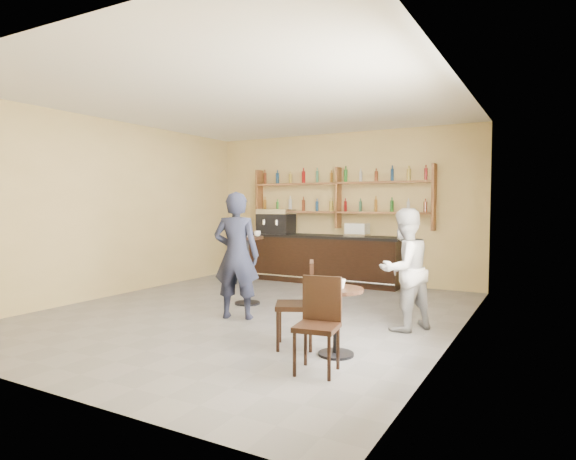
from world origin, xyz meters
The scene contains 23 objects.
floor centered at (0.00, 0.00, 0.00)m, with size 7.00×7.00×0.00m, color slate.
ceiling centered at (0.00, 0.00, 3.20)m, with size 7.00×7.00×0.00m, color white.
wall_back centered at (0.00, 3.50, 1.60)m, with size 7.00×7.00×0.00m, color tan.
wall_front centered at (0.00, -3.50, 1.60)m, with size 7.00×7.00×0.00m, color tan.
wall_left centered at (-3.00, 0.00, 1.60)m, with size 7.00×7.00×0.00m, color tan.
wall_right centered at (3.00, 0.00, 1.60)m, with size 7.00×7.00×0.00m, color tan.
window_pane centered at (2.99, -1.20, 1.70)m, with size 2.00×2.00×0.00m, color white.
window_frame centered at (2.99, -1.20, 1.70)m, with size 0.04×1.70×2.10m, color black, non-canonical shape.
shelf_unit centered at (0.00, 3.37, 1.81)m, with size 4.00×0.26×1.40m, color brown, non-canonical shape.
liquor_bottles centered at (0.00, 3.37, 1.98)m, with size 3.68×0.10×1.00m, color #8C5919, non-canonical shape.
bar_counter centered at (-0.40, 3.15, 0.51)m, with size 3.75×0.73×1.02m, color black, non-canonical shape.
espresso_machine centered at (-1.42, 3.15, 1.29)m, with size 0.77×0.49×0.55m, color black, non-canonical shape.
pastry_case centered at (0.52, 3.15, 1.15)m, with size 0.45×0.36×0.27m, color silver, non-canonical shape.
pedestal_table centered at (-0.43, 0.52, 0.57)m, with size 0.55×0.55×1.14m, color black, non-canonical shape.
napkin centered at (-0.43, 0.52, 1.14)m, with size 0.14×0.14×0.00m, color white.
donut centered at (-0.42, 0.51, 1.17)m, with size 0.14×0.14×0.05m, color #BE8345.
cup_pedestal centered at (-0.29, 0.62, 1.19)m, with size 0.11×0.11×0.09m, color white.
man_main centered at (-0.01, -0.38, 0.93)m, with size 0.68×0.45×1.86m, color black.
cafe_table centered at (1.97, -1.28, 0.38)m, with size 0.60×0.60×0.76m, color black, non-canonical shape.
cup_cafe centered at (2.02, -1.28, 0.81)m, with size 0.11×0.11×0.10m, color white.
chair_west centered at (1.42, -1.23, 0.51)m, with size 0.44×0.44×1.01m, color black, non-canonical shape.
chair_south centered at (2.02, -1.88, 0.47)m, with size 0.41×0.41×0.95m, color black, non-canonical shape.
patron_second centered at (2.32, 0.17, 0.81)m, with size 0.79×0.62×1.63m, color #939297.
Camera 1 is at (4.06, -6.14, 1.69)m, focal length 30.00 mm.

